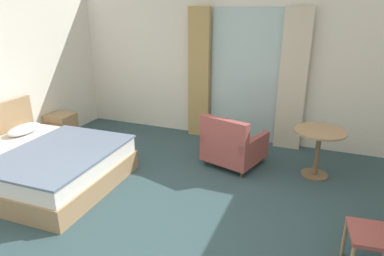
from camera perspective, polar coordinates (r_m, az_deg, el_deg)
ground at (r=4.06m, az=-5.17°, el=-16.77°), size 6.86×6.66×0.10m
wall_back at (r=6.23m, az=7.35°, el=10.35°), size 6.46×0.12×2.70m
balcony_glass_door at (r=6.13m, az=8.99°, el=8.58°), size 1.24×0.02×2.37m
curtain_panel_left at (r=6.27m, az=1.20°, el=9.12°), size 0.40×0.10×2.38m
curtain_panel_right at (r=5.91m, az=16.78°, el=7.61°), size 0.45×0.10×2.38m
bed at (r=5.21m, az=-24.49°, el=-5.60°), size 2.12×1.84×0.98m
nightstand at (r=6.63m, az=-21.34°, el=0.03°), size 0.46×0.42×0.53m
armchair_by_window at (r=5.27m, az=6.95°, el=-3.06°), size 0.98×0.98×0.84m
round_cafe_table at (r=5.16m, az=20.81°, el=-2.26°), size 0.72×0.72×0.72m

